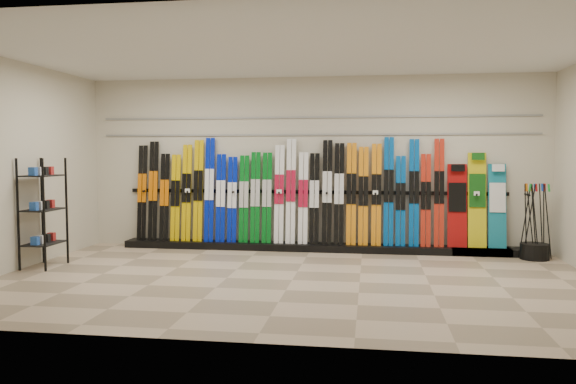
# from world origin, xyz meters

# --- Properties ---
(floor) EXTENTS (8.00, 8.00, 0.00)m
(floor) POSITION_xyz_m (0.00, 0.00, 0.00)
(floor) COLOR gray
(floor) RESTS_ON ground
(back_wall) EXTENTS (8.00, 0.00, 8.00)m
(back_wall) POSITION_xyz_m (0.00, 2.50, 1.50)
(back_wall) COLOR beige
(back_wall) RESTS_ON floor
(left_wall) EXTENTS (0.00, 5.00, 5.00)m
(left_wall) POSITION_xyz_m (-4.00, 0.00, 1.50)
(left_wall) COLOR beige
(left_wall) RESTS_ON floor
(ceiling) EXTENTS (8.00, 8.00, 0.00)m
(ceiling) POSITION_xyz_m (0.00, 0.00, 3.00)
(ceiling) COLOR silver
(ceiling) RESTS_ON back_wall
(ski_rack_base) EXTENTS (8.00, 0.40, 0.12)m
(ski_rack_base) POSITION_xyz_m (0.22, 2.28, 0.06)
(ski_rack_base) COLOR black
(ski_rack_base) RESTS_ON floor
(skis) EXTENTS (5.38, 0.21, 1.83)m
(skis) POSITION_xyz_m (-0.43, 2.32, 0.96)
(skis) COLOR black
(skis) RESTS_ON ski_rack_base
(snowboards) EXTENTS (0.94, 0.24, 1.57)m
(snowboards) POSITION_xyz_m (2.76, 2.35, 0.84)
(snowboards) COLOR #990C0C
(snowboards) RESTS_ON ski_rack_base
(accessory_rack) EXTENTS (0.40, 0.60, 1.61)m
(accessory_rack) POSITION_xyz_m (-3.75, 0.33, 0.80)
(accessory_rack) COLOR black
(accessory_rack) RESTS_ON floor
(pole_bin) EXTENTS (0.45, 0.45, 0.25)m
(pole_bin) POSITION_xyz_m (3.60, 2.00, 0.12)
(pole_bin) COLOR black
(pole_bin) RESTS_ON floor
(ski_poles) EXTENTS (0.45, 0.26, 1.18)m
(ski_poles) POSITION_xyz_m (3.59, 2.01, 0.61)
(ski_poles) COLOR black
(ski_poles) RESTS_ON pole_bin
(slatwall_rail_0) EXTENTS (7.60, 0.02, 0.03)m
(slatwall_rail_0) POSITION_xyz_m (0.00, 2.48, 2.00)
(slatwall_rail_0) COLOR gray
(slatwall_rail_0) RESTS_ON back_wall
(slatwall_rail_1) EXTENTS (7.60, 0.02, 0.03)m
(slatwall_rail_1) POSITION_xyz_m (0.00, 2.48, 2.30)
(slatwall_rail_1) COLOR gray
(slatwall_rail_1) RESTS_ON back_wall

